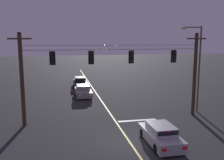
{
  "coord_description": "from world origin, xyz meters",
  "views": [
    {
      "loc": [
        -4.55,
        -15.86,
        7.05
      ],
      "look_at": [
        0.0,
        5.93,
        3.37
      ],
      "focal_mm": 40.53,
      "sensor_mm": 36.0,
      "label": 1
    }
  ],
  "objects_px": {
    "traffic_light_centre": "(132,57)",
    "car_oncoming_trailing": "(80,82)",
    "car_oncoming_lead": "(83,91)",
    "street_lamp_corner": "(197,62)",
    "car_waiting_near_lane": "(161,135)",
    "traffic_light_leftmost": "(52,58)",
    "traffic_light_left_inner": "(91,58)",
    "traffic_light_right_inner": "(174,56)"
  },
  "relations": [
    {
      "from": "traffic_light_centre",
      "to": "car_oncoming_trailing",
      "type": "bearing_deg",
      "value": 101.07
    },
    {
      "from": "car_oncoming_lead",
      "to": "street_lamp_corner",
      "type": "height_order",
      "value": "street_lamp_corner"
    },
    {
      "from": "traffic_light_centre",
      "to": "car_waiting_near_lane",
      "type": "height_order",
      "value": "traffic_light_centre"
    },
    {
      "from": "car_waiting_near_lane",
      "to": "car_oncoming_lead",
      "type": "relative_size",
      "value": 0.98
    },
    {
      "from": "car_oncoming_trailing",
      "to": "street_lamp_corner",
      "type": "xyz_separation_m",
      "value": [
        9.69,
        -15.47,
        4.25
      ]
    },
    {
      "from": "traffic_light_leftmost",
      "to": "traffic_light_left_inner",
      "type": "xyz_separation_m",
      "value": [
        3.14,
        0.0,
        0.0
      ]
    },
    {
      "from": "traffic_light_right_inner",
      "to": "car_oncoming_trailing",
      "type": "height_order",
      "value": "traffic_light_right_inner"
    },
    {
      "from": "traffic_light_centre",
      "to": "car_oncoming_lead",
      "type": "relative_size",
      "value": 0.28
    },
    {
      "from": "traffic_light_left_inner",
      "to": "street_lamp_corner",
      "type": "xyz_separation_m",
      "value": [
        9.99,
        0.72,
        -0.57
      ]
    },
    {
      "from": "traffic_light_leftmost",
      "to": "traffic_light_centre",
      "type": "relative_size",
      "value": 1.0
    },
    {
      "from": "traffic_light_leftmost",
      "to": "car_oncoming_lead",
      "type": "bearing_deg",
      "value": 71.29
    },
    {
      "from": "traffic_light_leftmost",
      "to": "traffic_light_centre",
      "type": "distance_m",
      "value": 6.61
    },
    {
      "from": "traffic_light_leftmost",
      "to": "street_lamp_corner",
      "type": "height_order",
      "value": "street_lamp_corner"
    },
    {
      "from": "traffic_light_centre",
      "to": "car_waiting_near_lane",
      "type": "relative_size",
      "value": 0.28
    },
    {
      "from": "traffic_light_left_inner",
      "to": "car_oncoming_trailing",
      "type": "xyz_separation_m",
      "value": [
        0.3,
        16.19,
        -4.82
      ]
    },
    {
      "from": "traffic_light_left_inner",
      "to": "traffic_light_centre",
      "type": "bearing_deg",
      "value": 0.0
    },
    {
      "from": "car_oncoming_trailing",
      "to": "street_lamp_corner",
      "type": "relative_size",
      "value": 0.54
    },
    {
      "from": "traffic_light_centre",
      "to": "car_oncoming_lead",
      "type": "bearing_deg",
      "value": 109.01
    },
    {
      "from": "traffic_light_left_inner",
      "to": "car_oncoming_trailing",
      "type": "height_order",
      "value": "traffic_light_left_inner"
    },
    {
      "from": "traffic_light_leftmost",
      "to": "car_oncoming_trailing",
      "type": "xyz_separation_m",
      "value": [
        3.44,
        16.19,
        -4.82
      ]
    },
    {
      "from": "traffic_light_left_inner",
      "to": "car_oncoming_lead",
      "type": "height_order",
      "value": "traffic_light_left_inner"
    },
    {
      "from": "car_oncoming_lead",
      "to": "traffic_light_left_inner",
      "type": "bearing_deg",
      "value": -90.8
    },
    {
      "from": "traffic_light_right_inner",
      "to": "car_oncoming_lead",
      "type": "distance_m",
      "value": 13.0
    },
    {
      "from": "traffic_light_left_inner",
      "to": "street_lamp_corner",
      "type": "distance_m",
      "value": 10.03
    },
    {
      "from": "traffic_light_leftmost",
      "to": "car_oncoming_trailing",
      "type": "bearing_deg",
      "value": 78.02
    },
    {
      "from": "traffic_light_right_inner",
      "to": "street_lamp_corner",
      "type": "bearing_deg",
      "value": 15.42
    },
    {
      "from": "traffic_light_right_inner",
      "to": "traffic_light_centre",
      "type": "bearing_deg",
      "value": 180.0
    },
    {
      "from": "traffic_light_centre",
      "to": "car_waiting_near_lane",
      "type": "xyz_separation_m",
      "value": [
        0.42,
        -5.68,
        -4.82
      ]
    },
    {
      "from": "traffic_light_centre",
      "to": "car_oncoming_lead",
      "type": "xyz_separation_m",
      "value": [
        -3.33,
        9.67,
        -4.82
      ]
    },
    {
      "from": "car_waiting_near_lane",
      "to": "street_lamp_corner",
      "type": "relative_size",
      "value": 0.53
    },
    {
      "from": "car_waiting_near_lane",
      "to": "street_lamp_corner",
      "type": "xyz_separation_m",
      "value": [
        6.1,
        6.4,
        4.25
      ]
    },
    {
      "from": "car_waiting_near_lane",
      "to": "car_oncoming_trailing",
      "type": "xyz_separation_m",
      "value": [
        -3.59,
        21.87,
        -0.0
      ]
    },
    {
      "from": "traffic_light_leftmost",
      "to": "street_lamp_corner",
      "type": "bearing_deg",
      "value": 3.15
    },
    {
      "from": "traffic_light_leftmost",
      "to": "traffic_light_centre",
      "type": "height_order",
      "value": "same"
    },
    {
      "from": "traffic_light_centre",
      "to": "car_waiting_near_lane",
      "type": "bearing_deg",
      "value": -85.73
    },
    {
      "from": "traffic_light_leftmost",
      "to": "traffic_light_left_inner",
      "type": "distance_m",
      "value": 3.14
    },
    {
      "from": "car_oncoming_lead",
      "to": "car_oncoming_trailing",
      "type": "bearing_deg",
      "value": 88.58
    },
    {
      "from": "car_waiting_near_lane",
      "to": "traffic_light_left_inner",
      "type": "bearing_deg",
      "value": 124.38
    },
    {
      "from": "traffic_light_centre",
      "to": "traffic_light_right_inner",
      "type": "bearing_deg",
      "value": 0.0
    },
    {
      "from": "traffic_light_left_inner",
      "to": "traffic_light_right_inner",
      "type": "height_order",
      "value": "same"
    },
    {
      "from": "traffic_light_left_inner",
      "to": "traffic_light_right_inner",
      "type": "bearing_deg",
      "value": 0.0
    },
    {
      "from": "car_oncoming_trailing",
      "to": "traffic_light_leftmost",
      "type": "bearing_deg",
      "value": -101.98
    }
  ]
}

